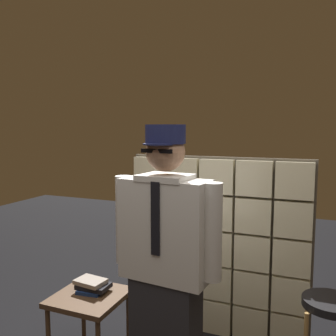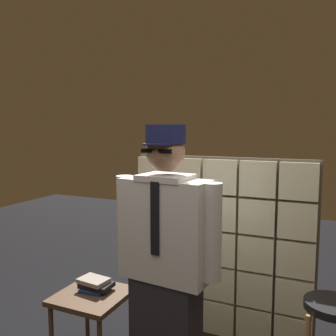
{
  "view_description": "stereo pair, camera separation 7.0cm",
  "coord_description": "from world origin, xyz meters",
  "px_view_note": "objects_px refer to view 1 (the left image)",
  "views": [
    {
      "loc": [
        0.78,
        -1.69,
        1.82
      ],
      "look_at": [
        -0.04,
        0.3,
        1.58
      ],
      "focal_mm": 38.7,
      "sensor_mm": 36.0,
      "label": 1
    },
    {
      "loc": [
        0.84,
        -1.66,
        1.82
      ],
      "look_at": [
        -0.04,
        0.3,
        1.58
      ],
      "focal_mm": 38.7,
      "sensor_mm": 36.0,
      "label": 2
    }
  ],
  "objects_px": {
    "side_table": "(89,303)",
    "book_stack": "(92,285)",
    "bar_stool": "(329,328)",
    "standing_person": "(166,266)"
  },
  "relations": [
    {
      "from": "side_table",
      "to": "book_stack",
      "type": "bearing_deg",
      "value": 102.5
    },
    {
      "from": "bar_stool",
      "to": "side_table",
      "type": "bearing_deg",
      "value": -175.38
    },
    {
      "from": "bar_stool",
      "to": "side_table",
      "type": "height_order",
      "value": "bar_stool"
    },
    {
      "from": "bar_stool",
      "to": "standing_person",
      "type": "bearing_deg",
      "value": -158.73
    },
    {
      "from": "bar_stool",
      "to": "book_stack",
      "type": "distance_m",
      "value": 1.71
    },
    {
      "from": "standing_person",
      "to": "side_table",
      "type": "bearing_deg",
      "value": 167.89
    },
    {
      "from": "standing_person",
      "to": "side_table",
      "type": "xyz_separation_m",
      "value": [
        -0.74,
        0.24,
        -0.5
      ]
    },
    {
      "from": "standing_person",
      "to": "book_stack",
      "type": "bearing_deg",
      "value": 164.35
    },
    {
      "from": "book_stack",
      "to": "standing_person",
      "type": "bearing_deg",
      "value": -21.26
    },
    {
      "from": "bar_stool",
      "to": "book_stack",
      "type": "xyz_separation_m",
      "value": [
        -1.71,
        -0.08,
        0.02
      ]
    }
  ]
}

